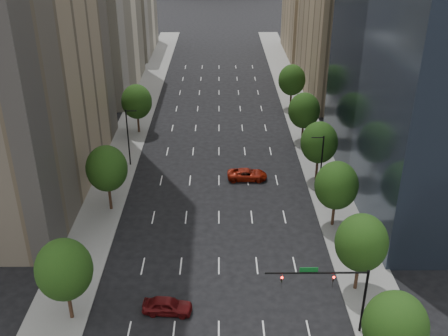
{
  "coord_description": "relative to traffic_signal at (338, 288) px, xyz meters",
  "views": [
    {
      "loc": [
        0.18,
        -5.81,
        34.92
      ],
      "look_at": [
        0.63,
        47.96,
        8.0
      ],
      "focal_mm": 41.45,
      "sensor_mm": 36.0,
      "label": 1
    }
  ],
  "objects": [
    {
      "name": "tree_left_1",
      "position": [
        -24.53,
        22.0,
        0.79
      ],
      "size": [
        5.2,
        5.2,
        8.97
      ],
      "color": "#382316",
      "rests_on": "ground"
    },
    {
      "name": "midrise_cream_left",
      "position": [
        -35.53,
        73.0,
        12.33
      ],
      "size": [
        14.0,
        30.0,
        35.0
      ],
      "primitive_type": "cube",
      "color": "beige",
      "rests_on": "ground"
    },
    {
      "name": "parking_tan_right",
      "position": [
        14.47,
        70.0,
        9.83
      ],
      "size": [
        14.0,
        30.0,
        30.0
      ],
      "primitive_type": "cube",
      "color": "#8C7759",
      "rests_on": "ground"
    },
    {
      "name": "tree_left_2",
      "position": [
        -24.53,
        48.0,
        0.5
      ],
      "size": [
        5.2,
        5.2,
        8.68
      ],
      "color": "#382316",
      "rests_on": "ground"
    },
    {
      "name": "tree_right_4",
      "position": [
        3.47,
        44.0,
        0.29
      ],
      "size": [
        5.2,
        5.2,
        8.46
      ],
      "color": "#382316",
      "rests_on": "ground"
    },
    {
      "name": "car_maroon",
      "position": [
        -15.48,
        2.74,
        -4.36
      ],
      "size": [
        4.93,
        2.33,
        1.63
      ],
      "primitive_type": "imported",
      "rotation": [
        0.0,
        0.0,
        1.48
      ],
      "color": "#540E0F",
      "rests_on": "ground"
    },
    {
      "name": "tree_right_5",
      "position": [
        3.47,
        60.0,
        0.58
      ],
      "size": [
        5.2,
        5.2,
        8.75
      ],
      "color": "#382316",
      "rests_on": "ground"
    },
    {
      "name": "tree_left_0",
      "position": [
        -24.53,
        2.0,
        0.58
      ],
      "size": [
        5.2,
        5.2,
        8.75
      ],
      "color": "#382316",
      "rests_on": "ground"
    },
    {
      "name": "car_red_far",
      "position": [
        -6.44,
        30.27,
        -4.38
      ],
      "size": [
        5.73,
        2.65,
        1.59
      ],
      "primitive_type": "imported",
      "rotation": [
        0.0,
        0.0,
        1.57
      ],
      "color": "maroon",
      "rests_on": "ground"
    },
    {
      "name": "traffic_signal",
      "position": [
        0.0,
        0.0,
        0.0
      ],
      "size": [
        9.12,
        0.4,
        7.38
      ],
      "color": "black",
      "rests_on": "ground"
    },
    {
      "name": "filler_left",
      "position": [
        -35.53,
        106.0,
        3.83
      ],
      "size": [
        14.0,
        26.0,
        18.0
      ],
      "primitive_type": "cube",
      "color": "beige",
      "rests_on": "ground"
    },
    {
      "name": "filler_right",
      "position": [
        14.47,
        103.0,
        2.83
      ],
      "size": [
        14.0,
        26.0,
        16.0
      ],
      "primitive_type": "cube",
      "color": "#8C7759",
      "rests_on": "ground"
    },
    {
      "name": "tree_right_0",
      "position": [
        3.47,
        -5.0,
        0.22
      ],
      "size": [
        5.2,
        5.2,
        8.39
      ],
      "color": "#382316",
      "rests_on": "ground"
    },
    {
      "name": "tree_right_3",
      "position": [
        3.47,
        30.0,
        0.72
      ],
      "size": [
        5.2,
        5.2,
        8.89
      ],
      "color": "#382316",
      "rests_on": "ground"
    },
    {
      "name": "sidewalk_right",
      "position": [
        4.97,
        30.0,
        -5.1
      ],
      "size": [
        6.0,
        200.0,
        0.15
      ],
      "primitive_type": "cube",
      "color": "slate",
      "rests_on": "ground"
    },
    {
      "name": "tree_right_2",
      "position": [
        3.47,
        18.0,
        0.43
      ],
      "size": [
        5.2,
        5.2,
        8.61
      ],
      "color": "#382316",
      "rests_on": "ground"
    },
    {
      "name": "streetlight_rn",
      "position": [
        2.91,
        25.0,
        -0.33
      ],
      "size": [
        1.7,
        0.2,
        9.0
      ],
      "color": "black",
      "rests_on": "ground"
    },
    {
      "name": "tree_right_1",
      "position": [
        3.47,
        6.0,
        0.58
      ],
      "size": [
        5.2,
        5.2,
        8.75
      ],
      "color": "#382316",
      "rests_on": "ground"
    },
    {
      "name": "streetlight_ln",
      "position": [
        -23.96,
        35.0,
        -0.33
      ],
      "size": [
        1.7,
        0.2,
        9.0
      ],
      "color": "black",
      "rests_on": "ground"
    },
    {
      "name": "sidewalk_left",
      "position": [
        -26.03,
        30.0,
        -5.1
      ],
      "size": [
        6.0,
        200.0,
        0.15
      ],
      "primitive_type": "cube",
      "color": "slate",
      "rests_on": "ground"
    }
  ]
}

